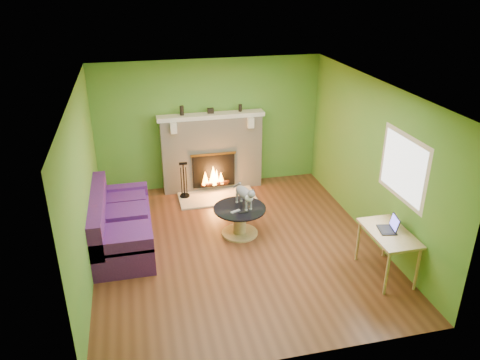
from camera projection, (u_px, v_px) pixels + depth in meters
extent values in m
plane|color=#5B2E1A|center=(237.00, 246.00, 7.67)|extent=(5.00, 5.00, 0.00)
plane|color=white|center=(237.00, 89.00, 6.59)|extent=(5.00, 5.00, 0.00)
plane|color=#4E9330|center=(209.00, 124.00, 9.35)|extent=(5.00, 0.00, 5.00)
plane|color=#4E9330|center=(290.00, 266.00, 4.91)|extent=(5.00, 0.00, 5.00)
plane|color=#4E9330|center=(84.00, 187.00, 6.66)|extent=(0.00, 5.00, 5.00)
plane|color=#4E9330|center=(372.00, 161.00, 7.59)|extent=(0.00, 5.00, 5.00)
plane|color=silver|center=(403.00, 167.00, 6.69)|extent=(0.00, 1.20, 1.20)
plane|color=white|center=(403.00, 167.00, 6.69)|extent=(0.00, 1.06, 1.06)
cube|color=beige|center=(212.00, 153.00, 9.42)|extent=(2.00, 0.35, 1.50)
cube|color=black|center=(214.00, 171.00, 9.38)|extent=(0.85, 0.03, 0.68)
cube|color=#B8852E|center=(213.00, 154.00, 9.22)|extent=(0.91, 0.02, 0.04)
cylinder|color=black|center=(214.00, 184.00, 9.46)|extent=(0.55, 0.07, 0.07)
cube|color=silver|center=(211.00, 116.00, 9.06)|extent=(2.10, 0.28, 0.08)
cube|color=silver|center=(174.00, 128.00, 8.80)|extent=(0.12, 0.10, 0.20)
cube|color=silver|center=(251.00, 123.00, 9.11)|extent=(0.12, 0.10, 0.20)
cube|color=beige|center=(217.00, 197.00, 9.26)|extent=(1.50, 0.75, 0.03)
cube|color=silver|center=(211.00, 116.00, 9.06)|extent=(2.10, 0.28, 0.08)
cube|color=#3F185C|center=(123.00, 232.00, 7.63)|extent=(0.91, 2.02, 0.46)
cube|color=#3F185C|center=(98.00, 213.00, 7.40)|extent=(0.21, 2.02, 0.57)
cube|color=#3F185C|center=(122.00, 246.00, 6.71)|extent=(0.91, 0.21, 0.23)
cube|color=#3F185C|center=(121.00, 192.00, 8.32)|extent=(0.91, 0.21, 0.23)
cube|color=#3F185C|center=(125.00, 233.00, 7.02)|extent=(0.73, 0.54, 0.12)
cube|color=#3F185C|center=(125.00, 213.00, 7.62)|extent=(0.73, 0.54, 0.12)
cube|color=#3F185C|center=(125.00, 197.00, 8.12)|extent=(0.73, 0.54, 0.12)
cylinder|color=tan|center=(240.00, 233.00, 8.01)|extent=(0.62, 0.62, 0.03)
cylinder|color=tan|center=(240.00, 221.00, 7.91)|extent=(0.22, 0.22, 0.43)
cylinder|color=black|center=(240.00, 209.00, 7.81)|extent=(0.88, 0.88, 0.03)
cube|color=tan|center=(389.00, 233.00, 6.68)|extent=(0.56, 0.97, 0.04)
cylinder|color=tan|center=(387.00, 274.00, 6.39)|extent=(0.04, 0.04, 0.68)
cylinder|color=tan|center=(417.00, 269.00, 6.49)|extent=(0.04, 0.04, 0.68)
cylinder|color=tan|center=(358.00, 241.00, 7.17)|extent=(0.04, 0.04, 0.68)
cylinder|color=tan|center=(386.00, 237.00, 7.26)|extent=(0.04, 0.04, 0.68)
cube|color=gray|center=(235.00, 211.00, 7.68)|extent=(0.17, 0.11, 0.02)
cube|color=black|center=(243.00, 212.00, 7.65)|extent=(0.16, 0.05, 0.02)
cylinder|color=black|center=(182.00, 111.00, 8.92)|extent=(0.08, 0.08, 0.18)
cylinder|color=black|center=(240.00, 108.00, 9.17)|extent=(0.07, 0.07, 0.14)
cube|color=black|center=(211.00, 111.00, 9.05)|extent=(0.12, 0.08, 0.10)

